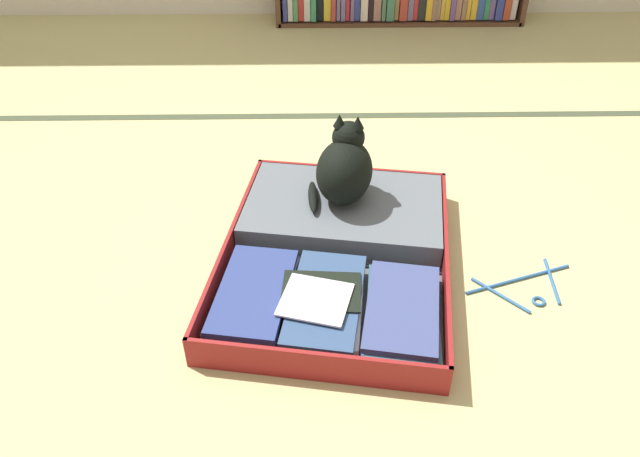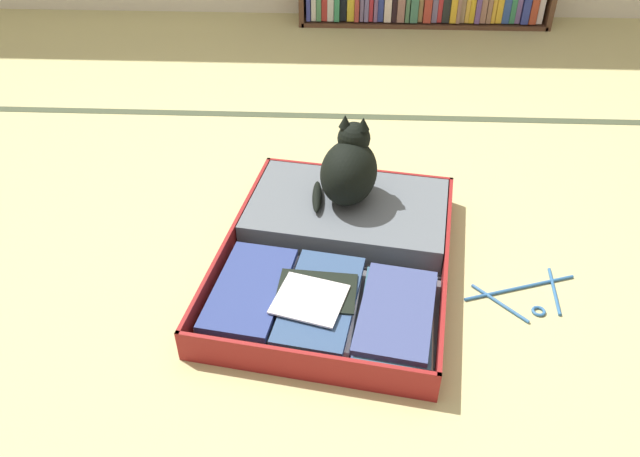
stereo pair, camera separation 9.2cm
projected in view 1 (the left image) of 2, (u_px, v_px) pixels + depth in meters
name	position (u px, v px, depth m)	size (l,w,h in m)	color
ground_plane	(331.00, 256.00, 1.97)	(10.00, 10.00, 0.00)	tan
tatami_border	(324.00, 116.00, 2.75)	(4.80, 0.05, 0.00)	#3E4731
open_suitcase	(338.00, 249.00, 1.93)	(0.82, 0.99, 0.10)	maroon
black_cat	(345.00, 168.00, 2.00)	(0.24, 0.28, 0.28)	black
clothes_hanger	(525.00, 286.00, 1.85)	(0.35, 0.24, 0.01)	#2D6097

